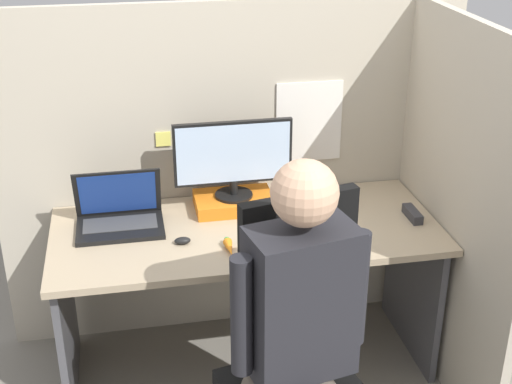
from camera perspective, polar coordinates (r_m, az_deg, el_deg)
name	(u,v)px	position (r m, az deg, el deg)	size (l,w,h in m)	color
cubicle_panel_back	(232,173)	(3.33, -1.90, 1.51)	(2.14, 0.05, 1.60)	#B7AD99
cubicle_panel_right	(442,200)	(3.18, 14.66, -0.62)	(0.04, 1.35, 1.60)	#B7AD99
desk	(247,261)	(3.11, -0.76, -5.52)	(1.64, 0.71, 0.71)	tan
paper_box	(234,202)	(3.19, -1.78, -0.80)	(0.35, 0.23, 0.06)	orange
monitor	(233,157)	(3.11, -1.84, 2.85)	(0.52, 0.17, 0.35)	black
laptop	(120,217)	(3.07, -10.86, -1.96)	(0.36, 0.25, 0.25)	black
mouse	(183,241)	(2.92, -5.90, -3.89)	(0.07, 0.04, 0.03)	black
stapler	(412,214)	(3.18, 12.41, -1.73)	(0.04, 0.14, 0.04)	#2D2D33
carrot_toy	(230,248)	(2.85, -2.13, -4.50)	(0.04, 0.13, 0.04)	orange
office_chair	(298,354)	(2.56, 3.34, -12.80)	(0.55, 0.60, 1.11)	black
person	(301,329)	(2.30, 3.64, -10.88)	(0.47, 0.46, 1.34)	brown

